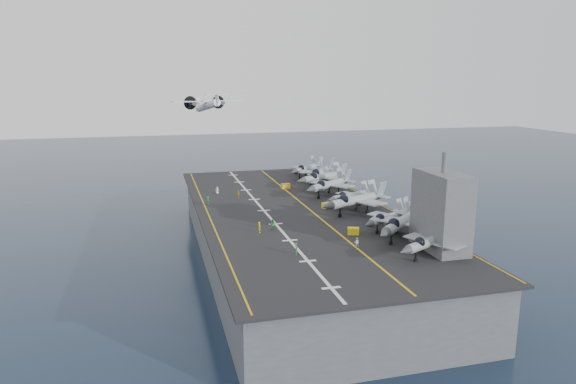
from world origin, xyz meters
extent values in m
plane|color=#142135|center=(0.00, 0.00, 0.00)|extent=(500.00, 500.00, 0.00)
cube|color=#56595E|center=(0.00, 0.00, 5.00)|extent=(36.00, 90.00, 10.00)
cube|color=black|center=(0.00, 0.00, 10.20)|extent=(38.00, 92.00, 0.40)
cube|color=gold|center=(3.00, 0.00, 10.42)|extent=(0.35, 90.00, 0.02)
cube|color=silver|center=(-6.00, 0.00, 10.42)|extent=(0.50, 90.00, 0.02)
cube|color=gold|center=(-17.00, 0.00, 10.42)|extent=(0.25, 90.00, 0.02)
cube|color=gold|center=(18.50, 0.00, 10.42)|extent=(0.25, 90.00, 0.02)
imported|color=yellow|center=(-9.89, -14.59, 11.35)|extent=(0.78, 1.16, 1.90)
imported|color=#268C33|center=(-7.35, -13.37, 11.37)|extent=(1.24, 0.89, 1.95)
imported|color=#1E8D39|center=(-16.12, 8.34, 11.21)|extent=(1.02, 1.16, 1.62)
imported|color=yellow|center=(-9.06, 12.30, 11.23)|extent=(0.70, 1.02, 1.66)
imported|color=silver|center=(-13.05, 17.80, 11.21)|extent=(1.02, 0.73, 1.62)
imported|color=#297F38|center=(-6.87, -26.96, 11.32)|extent=(1.08, 1.29, 1.83)
imported|color=white|center=(3.11, -25.98, 11.19)|extent=(1.02, 0.75, 1.59)
camera|label=1|loc=(-26.46, -96.60, 35.85)|focal=32.00mm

